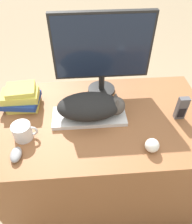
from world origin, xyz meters
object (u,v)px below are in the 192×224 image
keyboard (89,116)px  book_stack (21,98)px  cat (92,106)px  baseball (152,145)px  computer_mouse (16,155)px  phone (181,108)px  monitor (102,50)px  coffee_mug (23,132)px

keyboard → book_stack: book_stack is taller
cat → baseball: (0.27, -0.24, -0.05)m
keyboard → computer_mouse: 0.43m
baseball → cat: bearing=138.5°
baseball → phone: phone is taller
cat → monitor: bearing=72.8°
keyboard → baseball: size_ratio=5.90×
cat → coffee_mug: bearing=-162.3°
coffee_mug → phone: (0.84, 0.08, 0.02)m
keyboard → baseball: bearing=-39.8°
monitor → coffee_mug: (-0.43, -0.35, -0.24)m
cat → phone: size_ratio=2.62×
monitor → computer_mouse: (-0.45, -0.47, -0.27)m
coffee_mug → book_stack: book_stack is taller
baseball → book_stack: book_stack is taller
computer_mouse → keyboard: bearing=33.0°
keyboard → phone: phone is taller
monitor → cat: bearing=-107.2°
cat → baseball: size_ratio=5.32×
monitor → book_stack: size_ratio=2.44×
monitor → baseball: (0.20, -0.48, -0.25)m
phone → coffee_mug: bearing=-174.5°
cat → book_stack: (-0.40, 0.13, -0.03)m
computer_mouse → coffee_mug: (0.02, 0.12, 0.03)m
cat → monitor: size_ratio=0.66×
coffee_mug → baseball: 0.64m
keyboard → baseball: 0.38m
computer_mouse → book_stack: 0.37m
baseball → book_stack: bearing=151.2°
computer_mouse → baseball: 0.65m
keyboard → monitor: 0.37m
cat → book_stack: size_ratio=1.62×
keyboard → monitor: size_ratio=0.74×
baseball → keyboard: bearing=140.2°
cat → computer_mouse: bearing=-148.2°
phone → monitor: bearing=146.4°
computer_mouse → baseball: (0.65, -0.01, 0.02)m
monitor → computer_mouse: bearing=-133.6°
computer_mouse → book_stack: bearing=94.0°
cat → computer_mouse: 0.45m
book_stack → baseball: bearing=-28.8°
book_stack → keyboard: bearing=-18.7°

